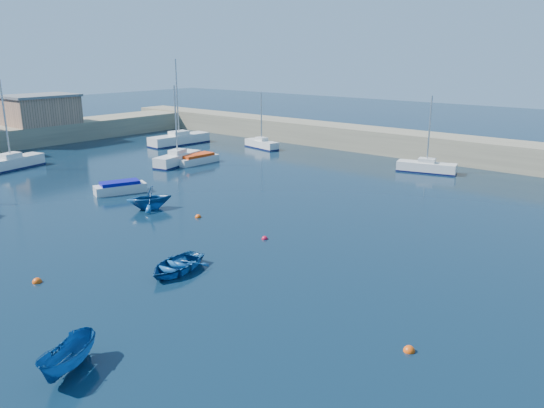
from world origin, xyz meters
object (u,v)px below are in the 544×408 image
Objects in this scene: brick_shed_a at (41,111)px; sailboat_6 at (426,167)px; sailboat_3 at (178,159)px; dinghy_right at (69,358)px; motorboat_1 at (120,187)px; dinghy_center at (176,265)px; sailboat_2 at (11,163)px; sailboat_4 at (179,139)px; dinghy_left at (149,198)px; sailboat_5 at (262,144)px; motorboat_2 at (197,159)px.

sailboat_6 is (45.13, 14.93, -3.55)m from brick_shed_a.
sailboat_3 is 37.12m from dinghy_right.
motorboat_1 reaches higher than dinghy_center.
sailboat_2 is at bearing -154.23° from motorboat_1.
sailboat_6 is at bearing 18.36° from sailboat_3.
sailboat_3 is 24.98m from sailboat_6.
dinghy_right is (35.16, -35.27, -0.09)m from sailboat_4.
dinghy_right is (14.74, -14.94, -0.27)m from dinghy_left.
motorboat_1 is (4.96, -23.53, -0.06)m from sailboat_5.
sailboat_4 is (-9.56, 8.39, 0.04)m from sailboat_3.
dinghy_right is at bearing -17.78° from motorboat_1.
sailboat_2 is at bearing -145.71° from sailboat_3.
dinghy_right reaches higher than motorboat_1.
dinghy_center is 9.44m from dinghy_right.
dinghy_left is (5.61, -1.32, 0.38)m from motorboat_1.
sailboat_2 is 2.36× the size of dinghy_center.
dinghy_right reaches higher than dinghy_center.
sailboat_4 is (14.22, 10.32, -3.43)m from brick_shed_a.
dinghy_center is at bearing -53.62° from sailboat_3.
sailboat_3 is at bearing -170.08° from sailboat_5.
sailboat_5 is 1.53× the size of motorboat_1.
dinghy_left is (-10.59, 6.46, 0.47)m from dinghy_center.
sailboat_3 is 1.10× the size of sailboat_6.
brick_shed_a is at bearing -175.80° from motorboat_1.
dinghy_left is (10.57, -24.85, 0.33)m from sailboat_5.
brick_shed_a is 55.44m from dinghy_right.
dinghy_right is at bearing -26.80° from brick_shed_a.
sailboat_6 is at bearing 78.98° from dinghy_center.
sailboat_4 is at bearing 73.30° from sailboat_2.
brick_shed_a is 0.77× the size of sailboat_4.
sailboat_4 is at bearing 149.05° from motorboat_2.
motorboat_2 is at bearing -27.88° from sailboat_4.
dinghy_right is (49.38, -24.95, -3.52)m from brick_shed_a.
sailboat_2 is at bearing -150.22° from dinghy_left.
motorboat_2 is at bearing 45.64° from sailboat_3.
sailboat_5 is (11.40, 24.94, -0.10)m from sailboat_2.
sailboat_3 is 2.18× the size of dinghy_center.
dinghy_left reaches higher than motorboat_1.
sailboat_6 is 2.26× the size of dinghy_left.
sailboat_2 is at bearing 157.69° from dinghy_center.
dinghy_center is at bearing -134.77° from sailboat_5.
sailboat_2 reaches higher than dinghy_center.
sailboat_5 is at bearing 112.83° from dinghy_center.
sailboat_2 is 2.89× the size of dinghy_right.
dinghy_center is (20.41, -20.12, -0.08)m from motorboat_2.
motorboat_1 is 1.44× the size of dinghy_right.
sailboat_6 is at bearing 70.13° from dinghy_right.
dinghy_left is at bearing 142.97° from sailboat_6.
sailboat_3 reaches higher than brick_shed_a.
brick_shed_a reaches higher than motorboat_2.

